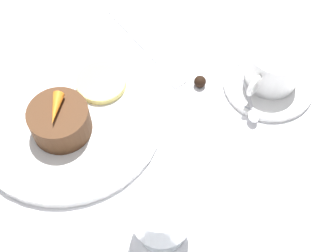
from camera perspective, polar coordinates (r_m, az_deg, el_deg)
ground_plane at (r=0.67m, az=-10.44°, el=-0.47°), size 3.00×3.00×0.00m
dinner_plate at (r=0.68m, az=-12.24°, el=0.98°), size 0.27×0.27×0.01m
saucer at (r=0.72m, az=12.20°, el=5.23°), size 0.14×0.14×0.01m
coffee_cup at (r=0.69m, az=12.77°, el=7.19°), size 0.10×0.08×0.06m
spoon at (r=0.69m, az=9.79°, el=3.46°), size 0.08×0.09×0.00m
wine_glass at (r=0.53m, az=-0.79°, el=-10.38°), size 0.07×0.07×0.10m
fork at (r=0.74m, az=-2.03°, el=8.76°), size 0.06×0.19×0.01m
dessert_cake at (r=0.64m, az=-13.03°, el=0.63°), size 0.08×0.08×0.04m
carrot_garnish at (r=0.62m, az=-13.55°, el=2.07°), size 0.05×0.04×0.02m
pineapple_slice at (r=0.69m, az=-8.12°, el=5.26°), size 0.07×0.07×0.01m
chocolate_truffle at (r=0.70m, az=3.92°, el=5.43°), size 0.02×0.02×0.02m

